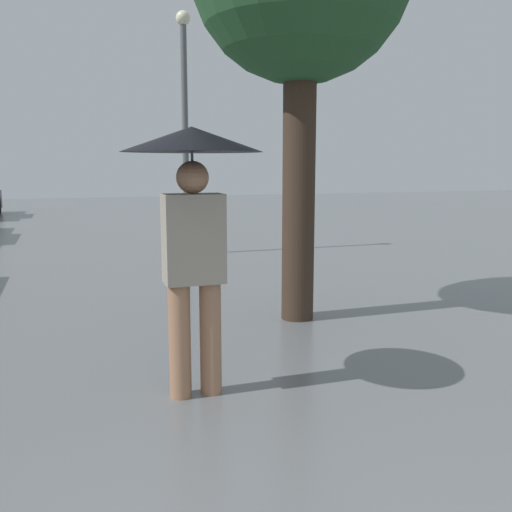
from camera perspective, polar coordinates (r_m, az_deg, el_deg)
The scene contains 2 objects.
pedestrian at distance 4.09m, azimuth -6.34°, elevation 6.13°, with size 1.00×1.00×1.97m.
street_lamp at distance 10.92m, azimuth -7.13°, elevation 14.00°, with size 0.26×0.26×4.44m.
Camera 1 is at (-0.35, -0.65, 1.71)m, focal length 40.00 mm.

